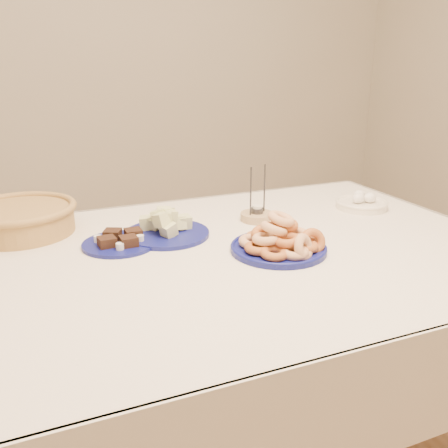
{
  "coord_description": "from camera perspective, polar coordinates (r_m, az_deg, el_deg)",
  "views": [
    {
      "loc": [
        -0.49,
        -1.2,
        1.27
      ],
      "look_at": [
        0.0,
        -0.05,
        0.85
      ],
      "focal_mm": 40.0,
      "sensor_mm": 36.0,
      "label": 1
    }
  ],
  "objects": [
    {
      "name": "brownie_plate",
      "position": [
        1.47,
        -11.83,
        -1.99
      ],
      "size": [
        0.25,
        0.25,
        0.04
      ],
      "rotation": [
        0.0,
        0.0,
        -0.17
      ],
      "color": "navy",
      "rests_on": "dining_table"
    },
    {
      "name": "melon_plate",
      "position": [
        1.52,
        -6.66,
        -0.37
      ],
      "size": [
        0.34,
        0.34,
        0.09
      ],
      "rotation": [
        0.0,
        0.0,
        -0.4
      ],
      "color": "navy",
      "rests_on": "dining_table"
    },
    {
      "name": "dining_table",
      "position": [
        1.44,
        -0.79,
        -7.21
      ],
      "size": [
        1.71,
        1.11,
        0.75
      ],
      "color": "brown",
      "rests_on": "ground"
    },
    {
      "name": "wicker_basket",
      "position": [
        1.65,
        -22.3,
        0.65
      ],
      "size": [
        0.38,
        0.38,
        0.09
      ],
      "rotation": [
        0.0,
        0.0,
        -0.1
      ],
      "color": "olive",
      "rests_on": "dining_table"
    },
    {
      "name": "egg_bowl",
      "position": [
        1.86,
        15.46,
        2.33
      ],
      "size": [
        0.18,
        0.18,
        0.06
      ],
      "rotation": [
        0.0,
        0.0,
        0.0
      ],
      "color": "white",
      "rests_on": "dining_table"
    },
    {
      "name": "candle_holder",
      "position": [
        1.66,
        3.81,
        1.01
      ],
      "size": [
        0.14,
        0.14,
        0.19
      ],
      "rotation": [
        0.0,
        0.0,
        0.33
      ],
      "color": "tan",
      "rests_on": "dining_table"
    },
    {
      "name": "donut_platter",
      "position": [
        1.4,
        6.49,
        -2.03
      ],
      "size": [
        0.36,
        0.36,
        0.12
      ],
      "rotation": [
        0.0,
        0.0,
        0.42
      ],
      "color": "navy",
      "rests_on": "dining_table"
    }
  ]
}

